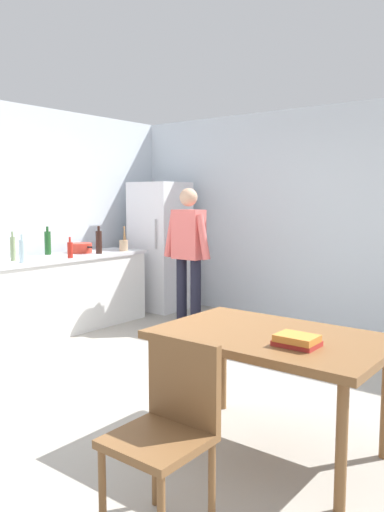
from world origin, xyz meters
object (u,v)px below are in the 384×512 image
(person, at_px, (188,248))
(bottle_vinegar_tall, at_px, (13,248))
(chair, at_px, (169,421))
(bottle_sauce_red, at_px, (70,250))
(bottle_water_clear, at_px, (22,251))
(refrigerator, at_px, (160,246))
(bottle_wine_green, at_px, (48,243))
(utensil_jar, at_px, (124,245))
(dining_table, at_px, (271,346))
(cooking_pot, at_px, (81,248))
(bottle_wine_dark, at_px, (99,242))
(book_stack, at_px, (297,341))

(person, height_order, bottle_vinegar_tall, person)
(chair, distance_m, bottle_sauce_red, 3.74)
(chair, distance_m, bottle_water_clear, 3.52)
(refrigerator, bearing_deg, bottle_wine_green, -102.00)
(bottle_vinegar_tall, bearing_deg, refrigerator, 86.74)
(utensil_jar, bearing_deg, person, 15.07)
(dining_table, xyz_separation_m, bottle_water_clear, (-3.21, 0.40, 0.35))
(cooking_pot, bearing_deg, refrigerator, 80.82)
(bottle_wine_dark, height_order, bottle_vinegar_tall, bottle_wine_dark)
(person, bearing_deg, chair, -52.97)
(chair, bearing_deg, cooking_pot, 149.53)
(chair, xyz_separation_m, book_stack, (0.25, 0.82, 0.25))
(chair, relative_size, bottle_wine_dark, 2.68)
(refrigerator, bearing_deg, chair, -48.03)
(dining_table, bearing_deg, person, 137.59)
(refrigerator, bearing_deg, dining_table, -39.29)
(cooking_pot, relative_size, utensil_jar, 1.25)
(bottle_wine_dark, bearing_deg, chair, -37.30)
(cooking_pot, distance_m, utensil_jar, 0.55)
(person, xyz_separation_m, cooking_pot, (-1.15, -0.71, -0.02))
(dining_table, distance_m, bottle_wine_dark, 3.59)
(bottle_wine_dark, bearing_deg, bottle_sauce_red, -79.71)
(person, xyz_separation_m, bottle_vinegar_tall, (-1.08, -1.71, 0.06))
(dining_table, bearing_deg, bottle_sauce_red, 162.62)
(person, height_order, cooking_pot, person)
(refrigerator, bearing_deg, bottle_vinegar_tall, -93.26)
(person, height_order, utensil_jar, person)
(person, distance_m, bottle_sauce_red, 1.41)
(refrigerator, relative_size, bottle_wine_green, 5.29)
(chair, relative_size, utensil_jar, 2.84)
(dining_table, relative_size, bottle_water_clear, 4.67)
(refrigerator, height_order, person, refrigerator)
(bottle_wine_green, height_order, bottle_wine_dark, same)
(person, height_order, dining_table, person)
(cooking_pot, bearing_deg, chair, -34.42)
(person, xyz_separation_m, chair, (2.35, -3.11, -0.44))
(bottle_sauce_red, distance_m, bottle_water_clear, 0.59)
(dining_table, height_order, bottle_water_clear, bottle_water_clear)
(bottle_water_clear, bearing_deg, dining_table, -7.18)
(cooking_pot, bearing_deg, bottle_wine_green, -110.87)
(bottle_water_clear, bearing_deg, utensil_jar, 90.86)
(bottle_sauce_red, relative_size, bottle_wine_green, 0.71)
(cooking_pot, height_order, utensil_jar, utensil_jar)
(bottle_wine_green, height_order, book_stack, bottle_wine_green)
(refrigerator, relative_size, dining_table, 1.29)
(dining_table, relative_size, bottle_sauce_red, 5.83)
(bottle_sauce_red, bearing_deg, cooking_pot, 128.38)
(refrigerator, relative_size, bottle_sauce_red, 7.50)
(utensil_jar, height_order, bottle_vinegar_tall, same)
(refrigerator, height_order, bottle_wine_dark, refrigerator)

